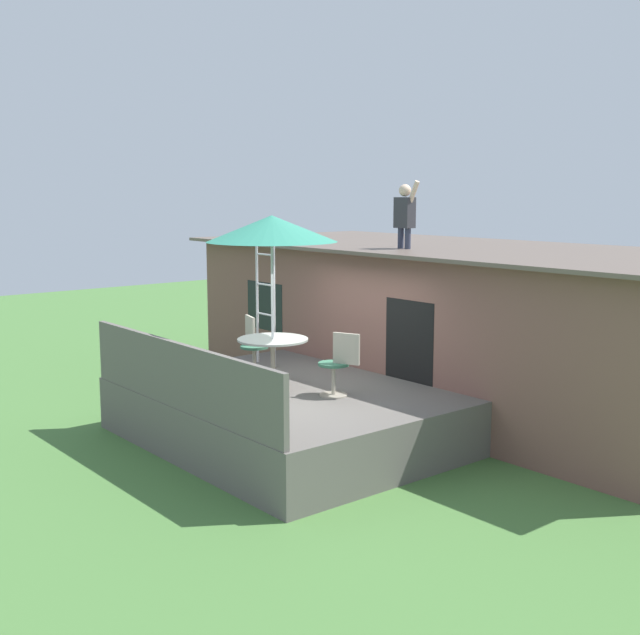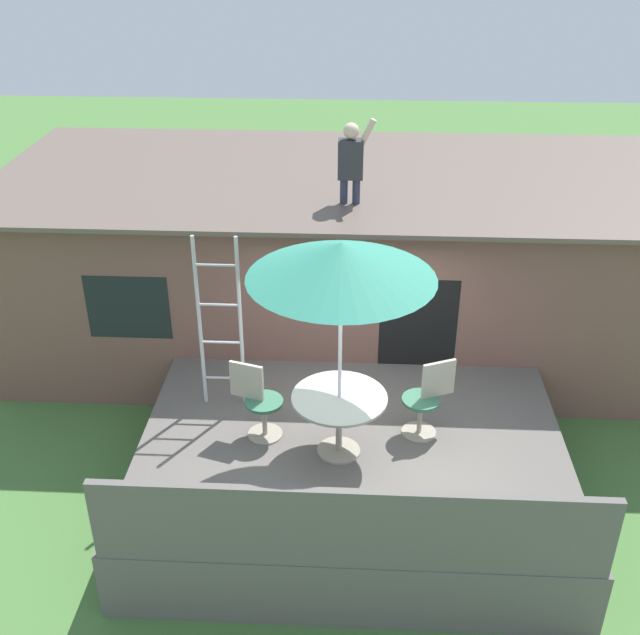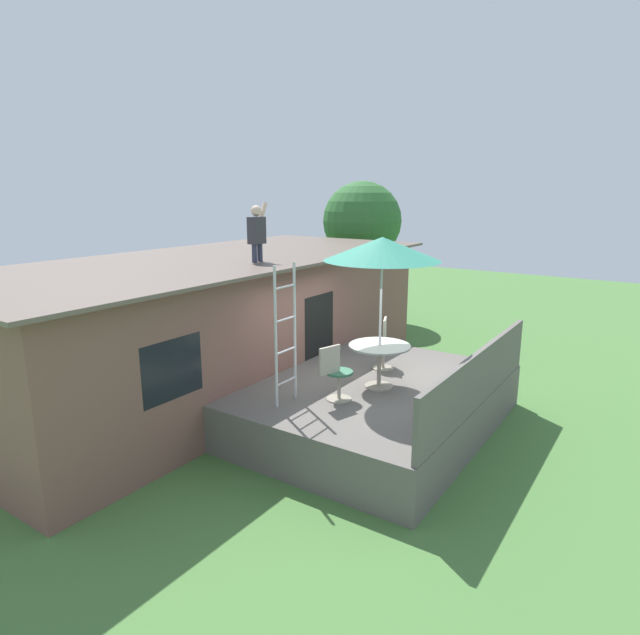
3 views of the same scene
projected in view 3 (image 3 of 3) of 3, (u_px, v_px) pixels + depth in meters
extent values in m
plane|color=#477538|center=(368.00, 424.00, 9.62)|extent=(40.00, 40.00, 0.00)
cube|color=brown|center=(219.00, 324.00, 11.27)|extent=(10.00, 4.00, 2.69)
cube|color=#66564C|center=(216.00, 258.00, 10.95)|extent=(10.50, 4.50, 0.06)
cube|color=black|center=(172.00, 369.00, 7.75)|extent=(1.10, 0.03, 0.90)
cube|color=black|center=(319.00, 343.00, 10.91)|extent=(1.00, 0.03, 2.00)
cube|color=#605B56|center=(368.00, 403.00, 9.53)|extent=(4.84, 3.95, 0.80)
cube|color=#605B56|center=(479.00, 378.00, 8.29)|extent=(4.74, 0.08, 0.90)
cylinder|color=#A59E8C|center=(379.00, 386.00, 9.17)|extent=(0.48, 0.48, 0.03)
cylinder|color=#A59E8C|center=(379.00, 366.00, 9.09)|extent=(0.07, 0.07, 0.71)
cylinder|color=#999E93|center=(380.00, 346.00, 9.00)|extent=(1.04, 1.04, 0.03)
cylinder|color=silver|center=(380.00, 318.00, 8.90)|extent=(0.04, 0.04, 2.40)
cone|color=#338C72|center=(382.00, 249.00, 8.63)|extent=(1.90, 1.90, 0.38)
cylinder|color=silver|center=(276.00, 339.00, 8.06)|extent=(0.04, 0.04, 2.20)
cylinder|color=silver|center=(295.00, 332.00, 8.45)|extent=(0.04, 0.04, 2.20)
cylinder|color=silver|center=(286.00, 381.00, 8.43)|extent=(0.48, 0.03, 0.03)
cylinder|color=silver|center=(286.00, 351.00, 8.31)|extent=(0.48, 0.03, 0.03)
cylinder|color=silver|center=(285.00, 319.00, 8.20)|extent=(0.48, 0.03, 0.03)
cylinder|color=silver|center=(285.00, 287.00, 8.08)|extent=(0.48, 0.03, 0.03)
cylinder|color=#33384C|center=(254.00, 253.00, 10.10)|extent=(0.10, 0.10, 0.34)
cylinder|color=#33384C|center=(260.00, 252.00, 10.23)|extent=(0.10, 0.10, 0.34)
cube|color=#333338|center=(257.00, 230.00, 10.07)|extent=(0.32, 0.20, 0.50)
sphere|color=beige|center=(256.00, 211.00, 9.98)|extent=(0.20, 0.20, 0.20)
cylinder|color=beige|center=(262.00, 214.00, 10.14)|extent=(0.26, 0.08, 0.44)
cylinder|color=#A59E8C|center=(339.00, 399.00, 8.62)|extent=(0.40, 0.40, 0.02)
cylinder|color=#A59E8C|center=(339.00, 386.00, 8.57)|extent=(0.06, 0.06, 0.44)
cylinder|color=#33664C|center=(339.00, 372.00, 8.52)|extent=(0.44, 0.44, 0.04)
cube|color=#A59E8C|center=(330.00, 360.00, 8.34)|extent=(0.39, 0.16, 0.44)
cylinder|color=#A59E8C|center=(383.00, 368.00, 10.12)|extent=(0.40, 0.40, 0.02)
cylinder|color=#A59E8C|center=(383.00, 357.00, 10.07)|extent=(0.06, 0.06, 0.44)
cylinder|color=#33664C|center=(384.00, 345.00, 10.02)|extent=(0.44, 0.44, 0.04)
cube|color=#A59E8C|center=(385.00, 330.00, 10.15)|extent=(0.38, 0.19, 0.44)
cylinder|color=brown|center=(361.00, 279.00, 17.23)|extent=(0.33, 0.33, 2.65)
sphere|color=#2D662D|center=(362.00, 221.00, 16.81)|extent=(2.46, 2.46, 2.46)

